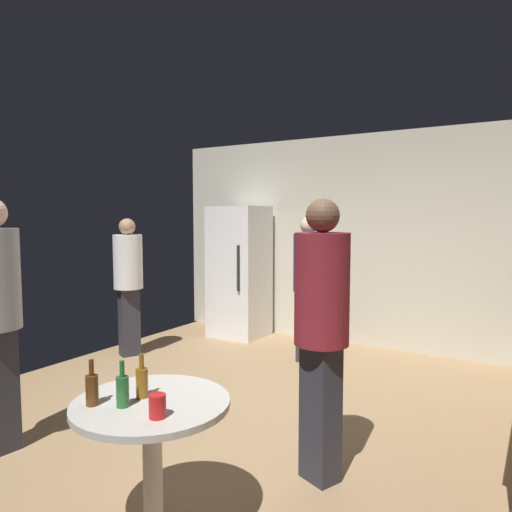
{
  "coord_description": "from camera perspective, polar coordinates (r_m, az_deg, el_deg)",
  "views": [
    {
      "loc": [
        2.06,
        -3.27,
        1.67
      ],
      "look_at": [
        0.05,
        0.03,
        1.34
      ],
      "focal_mm": 33.39,
      "sensor_mm": 36.0,
      "label": 1
    }
  ],
  "objects": [
    {
      "name": "plastic_cup_red",
      "position": [
        2.36,
        -11.73,
        -17.19
      ],
      "size": [
        0.08,
        0.08,
        0.11
      ],
      "primitive_type": "cylinder",
      "color": "red",
      "rests_on": "foreground_table"
    },
    {
      "name": "person_in_navy_shirt",
      "position": [
        5.42,
        6.28,
        -2.6
      ],
      "size": [
        0.37,
        0.37,
        1.66
      ],
      "rotation": [
        0.0,
        0.0,
        -1.66
      ],
      "color": "#2D2D38",
      "rests_on": "ground_plane"
    },
    {
      "name": "person_in_maroon_shirt",
      "position": [
        2.99,
        7.86,
        -7.28
      ],
      "size": [
        0.44,
        0.44,
        1.78
      ],
      "rotation": [
        0.0,
        0.0,
        -1.97
      ],
      "color": "#2D2D38",
      "rests_on": "ground_plane"
    },
    {
      "name": "foreground_table",
      "position": [
        2.62,
        -12.38,
        -18.68
      ],
      "size": [
        0.8,
        0.8,
        0.73
      ],
      "color": "beige",
      "rests_on": "ground_plane"
    },
    {
      "name": "beer_bottle_brown",
      "position": [
        2.57,
        -19.05,
        -14.79
      ],
      "size": [
        0.06,
        0.06,
        0.23
      ],
      "color": "#593314",
      "rests_on": "foreground_table"
    },
    {
      "name": "person_in_white_shirt",
      "position": [
        5.85,
        -15.06,
        -2.33
      ],
      "size": [
        0.45,
        0.45,
        1.64
      ],
      "rotation": [
        0.0,
        0.0,
        -0.45
      ],
      "color": "#2D2D38",
      "rests_on": "ground_plane"
    },
    {
      "name": "ground_plane",
      "position": [
        4.23,
        -0.88,
        -19.13
      ],
      "size": [
        5.2,
        5.2,
        0.1
      ],
      "primitive_type": "cube",
      "color": "#9E7C56"
    },
    {
      "name": "beer_bottle_green",
      "position": [
        2.5,
        -15.69,
        -15.21
      ],
      "size": [
        0.06,
        0.06,
        0.23
      ],
      "color": "#26662D",
      "rests_on": "foreground_table"
    },
    {
      "name": "wall_back",
      "position": [
        6.26,
        12.04,
        1.8
      ],
      "size": [
        5.32,
        0.06,
        2.7
      ],
      "primitive_type": "cube",
      "color": "beige",
      "rests_on": "ground_plane"
    },
    {
      "name": "refrigerator",
      "position": [
        6.6,
        -2.02,
        -1.87
      ],
      "size": [
        0.7,
        0.68,
        1.8
      ],
      "color": "white",
      "rests_on": "ground_plane"
    },
    {
      "name": "beer_bottle_amber",
      "position": [
        2.6,
        -13.51,
        -14.42
      ],
      "size": [
        0.06,
        0.06,
        0.23
      ],
      "color": "#8C5919",
      "rests_on": "foreground_table"
    }
  ]
}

